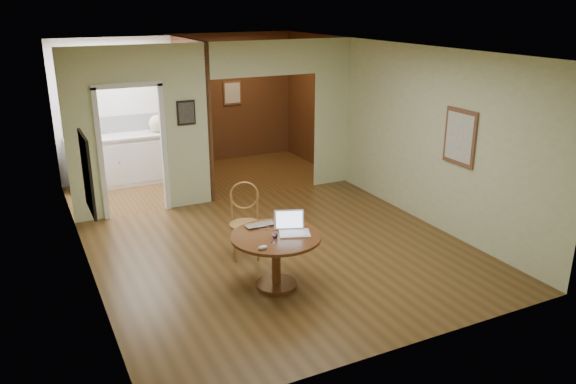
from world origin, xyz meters
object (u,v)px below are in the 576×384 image
open_laptop (292,227)px  chair (245,216)px  dining_table (276,249)px  closed_laptop (262,227)px

open_laptop → chair: bearing=122.0°
chair → open_laptop: size_ratio=2.39×
dining_table → open_laptop: size_ratio=2.53×
dining_table → closed_laptop: bearing=101.2°
chair → dining_table: bearing=-71.6°
dining_table → closed_laptop: closed_laptop is taller
dining_table → open_laptop: 0.32m
open_laptop → closed_laptop: (-0.27, 0.29, -0.05)m
open_laptop → closed_laptop: open_laptop is taller
closed_laptop → dining_table: bearing=-78.1°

